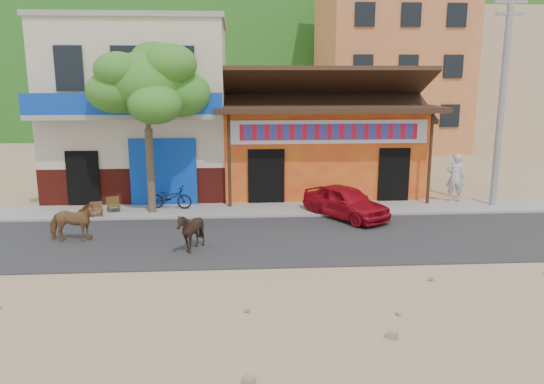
{
  "coord_description": "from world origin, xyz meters",
  "views": [
    {
      "loc": [
        -1.52,
        -13.04,
        4.93
      ],
      "look_at": [
        -0.44,
        3.0,
        1.4
      ],
      "focal_mm": 35.0,
      "sensor_mm": 36.0,
      "label": 1
    }
  ],
  "objects": [
    {
      "name": "pedestrian",
      "position": [
        6.96,
        6.7,
        1.06
      ],
      "size": [
        0.77,
        0.59,
        1.89
      ],
      "primitive_type": "imported",
      "rotation": [
        0.0,
        0.0,
        2.93
      ],
      "color": "silver",
      "rests_on": "sidewalk"
    },
    {
      "name": "tree",
      "position": [
        -4.6,
        5.8,
        3.12
      ],
      "size": [
        3.0,
        3.0,
        6.0
      ],
      "primitive_type": null,
      "color": "#2D721E",
      "rests_on": "sidewalk"
    },
    {
      "name": "cafe_chair_left",
      "position": [
        -6.45,
        5.3,
        0.57
      ],
      "size": [
        0.54,
        0.54,
        0.91
      ],
      "primitive_type": null,
      "rotation": [
        0.0,
        0.0,
        0.33
      ],
      "color": "#4C2819",
      "rests_on": "sidewalk"
    },
    {
      "name": "sidewalk",
      "position": [
        0.0,
        6.0,
        0.06
      ],
      "size": [
        60.0,
        2.0,
        0.12
      ],
      "primitive_type": "cube",
      "color": "gray",
      "rests_on": "ground"
    },
    {
      "name": "scooter",
      "position": [
        -4.0,
        6.23,
        0.54
      ],
      "size": [
        1.67,
        0.78,
        0.84
      ],
      "primitive_type": "imported",
      "rotation": [
        0.0,
        0.0,
        1.43
      ],
      "color": "black",
      "rests_on": "sidewalk"
    },
    {
      "name": "ground",
      "position": [
        0.0,
        0.0,
        0.0
      ],
      "size": [
        120.0,
        120.0,
        0.0
      ],
      "primitive_type": "plane",
      "color": "#9E825B",
      "rests_on": "ground"
    },
    {
      "name": "dance_club",
      "position": [
        2.0,
        10.0,
        1.8
      ],
      "size": [
        8.0,
        6.0,
        3.6
      ],
      "primitive_type": "cube",
      "color": "orange",
      "rests_on": "ground"
    },
    {
      "name": "utility_pole",
      "position": [
        8.2,
        6.0,
        4.12
      ],
      "size": [
        0.24,
        0.24,
        8.0
      ],
      "primitive_type": "cylinder",
      "color": "gray",
      "rests_on": "sidewalk"
    },
    {
      "name": "red_car",
      "position": [
        2.26,
        4.8,
        0.62
      ],
      "size": [
        3.02,
        3.57,
        1.15
      ],
      "primitive_type": "imported",
      "rotation": [
        0.0,
        0.0,
        0.59
      ],
      "color": "#9F0B18",
      "rests_on": "road"
    },
    {
      "name": "cafe_building",
      "position": [
        -5.5,
        10.0,
        3.5
      ],
      "size": [
        7.0,
        6.0,
        7.0
      ],
      "primitive_type": "cube",
      "color": "beige",
      "rests_on": "ground"
    },
    {
      "name": "cafe_chair_right",
      "position": [
        -6.0,
        5.9,
        0.6
      ],
      "size": [
        0.58,
        0.58,
        0.97
      ],
      "primitive_type": null,
      "rotation": [
        0.0,
        0.0,
        0.36
      ],
      "color": "#463217",
      "rests_on": "sidewalk"
    },
    {
      "name": "cow_tan",
      "position": [
        -6.47,
        2.61,
        0.64
      ],
      "size": [
        1.43,
        0.66,
        1.21
      ],
      "primitive_type": "imported",
      "rotation": [
        0.0,
        0.0,
        1.58
      ],
      "color": "brown",
      "rests_on": "road"
    },
    {
      "name": "apartment_rear",
      "position": [
        18.0,
        30.0,
        5.0
      ],
      "size": [
        8.0,
        8.0,
        10.0
      ],
      "primitive_type": "cube",
      "color": "tan",
      "rests_on": "ground"
    },
    {
      "name": "hillside",
      "position": [
        0.0,
        70.0,
        12.0
      ],
      "size": [
        100.0,
        40.0,
        24.0
      ],
      "primitive_type": "ellipsoid",
      "color": "#194C14",
      "rests_on": "ground"
    },
    {
      "name": "apartment_front",
      "position": [
        9.0,
        24.0,
        6.0
      ],
      "size": [
        9.0,
        9.0,
        12.0
      ],
      "primitive_type": "cube",
      "color": "#CC723F",
      "rests_on": "ground"
    },
    {
      "name": "cow_dark",
      "position": [
        -2.86,
        1.49,
        0.63
      ],
      "size": [
        1.36,
        1.3,
        1.18
      ],
      "primitive_type": "imported",
      "rotation": [
        0.0,
        0.0,
        -1.17
      ],
      "color": "black",
      "rests_on": "road"
    },
    {
      "name": "road",
      "position": [
        0.0,
        2.5,
        0.02
      ],
      "size": [
        60.0,
        5.0,
        0.04
      ],
      "primitive_type": "cube",
      "color": "#28282B",
      "rests_on": "ground"
    }
  ]
}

